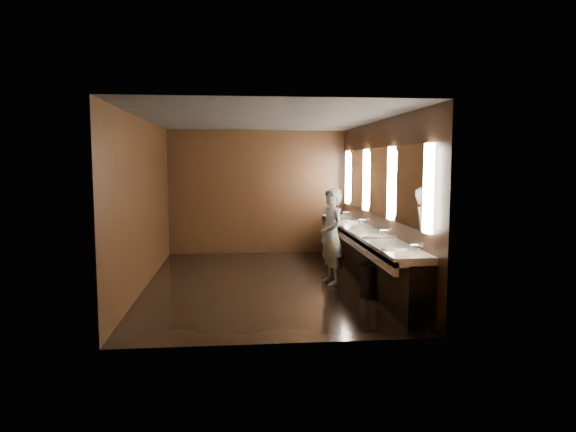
# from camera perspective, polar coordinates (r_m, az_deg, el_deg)

# --- Properties ---
(floor) EXTENTS (6.00, 6.00, 0.00)m
(floor) POSITION_cam_1_polar(r_m,az_deg,el_deg) (8.97, -2.64, -7.44)
(floor) COLOR black
(floor) RESTS_ON ground
(ceiling) EXTENTS (4.00, 6.00, 0.02)m
(ceiling) POSITION_cam_1_polar(r_m,az_deg,el_deg) (8.75, -2.73, 10.69)
(ceiling) COLOR #2D2D2B
(ceiling) RESTS_ON wall_back
(wall_back) EXTENTS (4.00, 0.02, 2.80)m
(wall_back) POSITION_cam_1_polar(r_m,az_deg,el_deg) (11.74, -3.45, 2.65)
(wall_back) COLOR black
(wall_back) RESTS_ON floor
(wall_front) EXTENTS (4.00, 0.02, 2.80)m
(wall_front) POSITION_cam_1_polar(r_m,az_deg,el_deg) (5.77, -1.12, -0.80)
(wall_front) COLOR black
(wall_front) RESTS_ON floor
(wall_left) EXTENTS (0.02, 6.00, 2.80)m
(wall_left) POSITION_cam_1_polar(r_m,az_deg,el_deg) (8.87, -15.69, 1.36)
(wall_left) COLOR black
(wall_left) RESTS_ON floor
(wall_right) EXTENTS (0.02, 6.00, 2.80)m
(wall_right) POSITION_cam_1_polar(r_m,az_deg,el_deg) (9.07, 10.04, 1.59)
(wall_right) COLOR black
(wall_right) RESTS_ON floor
(sink_counter) EXTENTS (0.55, 5.40, 1.01)m
(sink_counter) POSITION_cam_1_polar(r_m,az_deg,el_deg) (9.13, 8.69, -4.08)
(sink_counter) COLOR black
(sink_counter) RESTS_ON floor
(mirror_band) EXTENTS (0.06, 5.03, 1.15)m
(mirror_band) POSITION_cam_1_polar(r_m,az_deg,el_deg) (9.05, 9.96, 3.80)
(mirror_band) COLOR #FFE9D0
(mirror_band) RESTS_ON wall_right
(person) EXTENTS (0.53, 0.68, 1.65)m
(person) POSITION_cam_1_polar(r_m,az_deg,el_deg) (8.78, 4.86, -2.27)
(person) COLOR #81A5C0
(person) RESTS_ON floor
(trash_bin) EXTENTS (0.37, 0.37, 0.51)m
(trash_bin) POSITION_cam_1_polar(r_m,az_deg,el_deg) (8.09, 9.07, -7.15)
(trash_bin) COLOR black
(trash_bin) RESTS_ON floor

